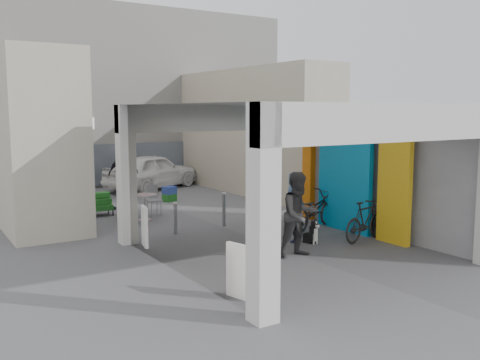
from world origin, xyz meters
TOP-DOWN VIEW (x-y plane):
  - ground at (0.00, 0.00)m, footprint 90.00×90.00m
  - arcade_canopy at (0.54, -0.82)m, footprint 6.40×6.45m
  - far_building at (-0.00, 13.99)m, footprint 18.00×4.08m
  - plaza_bldg_left at (-4.50, 7.50)m, footprint 2.00×9.00m
  - plaza_bldg_right at (4.50, 7.50)m, footprint 2.00×9.00m
  - bollard_left at (-1.54, 2.28)m, footprint 0.09×0.09m
  - bollard_center at (0.11, 2.46)m, footprint 0.09×0.09m
  - bollard_right at (1.65, 2.34)m, footprint 0.09×0.09m
  - advert_board_near at (-2.75, -2.88)m, footprint 0.21×0.55m
  - advert_board_far at (-2.75, 1.50)m, footprint 0.20×0.55m
  - cafe_set at (-1.64, 4.77)m, footprint 1.60×1.29m
  - produce_stand at (-2.57, 5.94)m, footprint 1.10×0.60m
  - crate_stack at (0.56, 7.20)m, footprint 0.54×0.48m
  - border_collie at (0.96, -0.52)m, footprint 0.23×0.45m
  - man_with_dog at (0.71, -0.16)m, footprint 0.70×0.67m
  - man_back_turned at (-0.07, -1.26)m, footprint 0.98×0.78m
  - man_elderly at (2.09, 1.66)m, footprint 0.88×0.72m
  - man_crates at (-0.57, 8.88)m, footprint 1.19×0.61m
  - bicycle_front at (2.07, 0.73)m, footprint 2.21×1.32m
  - bicycle_rear at (2.30, -1.04)m, footprint 1.82×0.84m
  - white_van at (1.27, 10.50)m, footprint 4.83×3.45m

SIDE VIEW (x-z plane):
  - ground at x=0.00m, z-range 0.00..0.00m
  - border_collie at x=0.96m, z-range -0.06..0.56m
  - crate_stack at x=0.56m, z-range 0.00..0.56m
  - produce_stand at x=-2.57m, z-range -0.07..0.65m
  - cafe_set at x=-1.64m, z-range -0.14..0.82m
  - bollard_right at x=1.65m, z-range 0.00..0.84m
  - bollard_left at x=-1.54m, z-range 0.00..0.86m
  - bollard_center at x=0.11m, z-range 0.00..0.96m
  - advert_board_near at x=-2.75m, z-range 0.01..1.01m
  - advert_board_far at x=-2.75m, z-range 0.01..1.01m
  - bicycle_rear at x=2.30m, z-range 0.00..1.06m
  - bicycle_front at x=2.07m, z-range 0.00..1.10m
  - white_van at x=1.27m, z-range 0.00..1.53m
  - man_elderly at x=2.09m, z-range 0.00..1.55m
  - man_with_dog at x=0.71m, z-range 0.00..1.60m
  - man_crates at x=-0.57m, z-range 0.00..1.94m
  - man_back_turned at x=-0.07m, z-range 0.00..1.97m
  - arcade_canopy at x=0.54m, z-range -0.90..5.50m
  - plaza_bldg_left at x=-4.50m, z-range 0.00..5.00m
  - plaza_bldg_right at x=4.50m, z-range 0.00..5.00m
  - far_building at x=0.00m, z-range -0.01..7.99m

